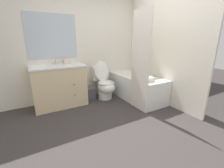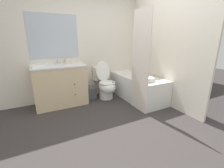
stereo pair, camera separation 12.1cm
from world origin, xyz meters
The scene contains 12 objects.
ground_plane centered at (0.00, 0.00, 0.00)m, with size 14.00×14.00×0.00m, color #383333.
wall_back centered at (-0.01, 1.77, 1.25)m, with size 8.00×0.06×2.50m.
wall_right centered at (1.34, 0.87, 1.25)m, with size 0.05×2.75×2.50m.
vanity_cabinet centered at (-0.77, 1.47, 0.46)m, with size 1.10×0.58×0.90m.
sink_faucet centered at (-0.77, 1.67, 0.93)m, with size 0.14×0.12×0.12m.
toilet centered at (0.28, 1.38, 0.35)m, with size 0.40×0.70×0.90m.
bathtub centered at (0.97, 0.99, 0.29)m, with size 0.69×1.51×0.57m.
shower_curtain centered at (0.61, 0.48, 0.99)m, with size 0.01×0.52×1.96m.
wastebasket centered at (-0.08, 1.50, 0.14)m, with size 0.25×0.21×0.28m.
tissue_box centered at (-0.53, 1.63, 0.95)m, with size 0.15×0.12×0.12m.
hand_towel_folded centered at (-1.14, 1.36, 0.92)m, with size 0.27×0.18×0.05m.
bath_towel_folded centered at (0.81, 0.50, 0.62)m, with size 0.27×0.23×0.09m.
Camera 2 is at (-1.21, -1.85, 1.43)m, focal length 24.00 mm.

